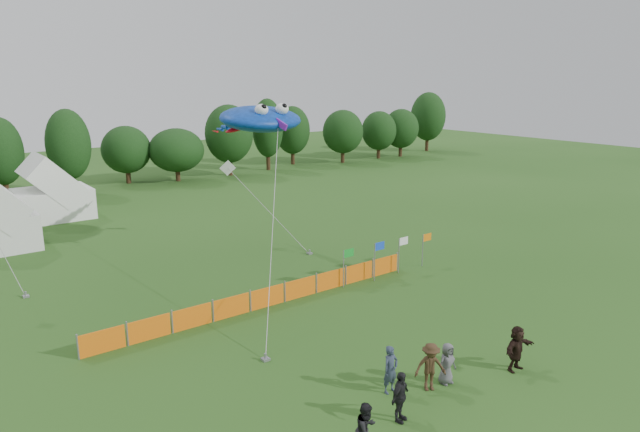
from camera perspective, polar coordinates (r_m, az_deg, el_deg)
ground at (r=22.59m, az=9.62°, el=-15.93°), size 160.00×160.00×0.00m
treeline at (r=60.71m, az=-21.66°, el=6.35°), size 104.57×8.78×8.36m
tent_right at (r=50.00m, az=-25.21°, el=2.01°), size 5.57×4.46×3.93m
barrier_fence at (r=28.55m, az=-5.31°, el=-8.08°), size 17.90×0.06×1.00m
flag_row at (r=32.53m, az=6.80°, el=-3.63°), size 6.73×0.34×2.18m
spectator_a at (r=21.33m, az=7.07°, el=-14.99°), size 0.67×0.45×1.79m
spectator_b at (r=18.16m, az=4.69°, el=-20.59°), size 1.03×0.91×1.78m
spectator_c at (r=21.67m, az=10.97°, el=-14.59°), size 1.36×1.16×1.83m
spectator_d at (r=19.82m, az=8.02°, el=-17.47°), size 1.12×0.73×1.77m
spectator_e at (r=22.27m, az=12.58°, el=-14.20°), size 0.81×0.55×1.59m
spectator_f at (r=23.82m, az=19.07°, el=-12.41°), size 1.70×0.57×1.82m
stingray_kite at (r=35.39m, az=-6.21°, el=9.64°), size 10.78×19.57×9.62m
small_kite_white at (r=38.26m, az=-6.86°, el=2.30°), size 3.12×6.37×5.61m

